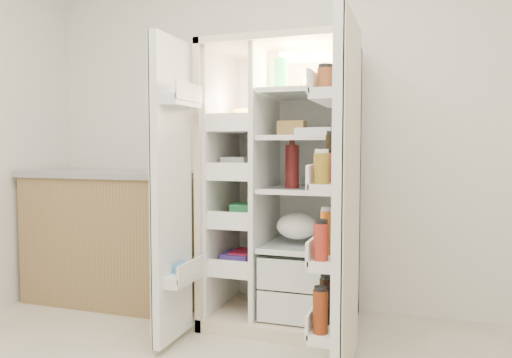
% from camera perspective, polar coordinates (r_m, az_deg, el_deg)
% --- Properties ---
extents(wall_back, '(4.00, 0.02, 2.70)m').
position_cam_1_polar(wall_back, '(3.51, 5.20, 7.08)').
color(wall_back, silver).
rests_on(wall_back, floor).
extents(refrigerator, '(0.92, 0.70, 1.80)m').
position_cam_1_polar(refrigerator, '(3.19, 3.62, -3.50)').
color(refrigerator, beige).
rests_on(refrigerator, floor).
extents(freezer_door, '(0.15, 0.40, 1.72)m').
position_cam_1_polar(freezer_door, '(2.80, -9.82, -1.45)').
color(freezer_door, white).
rests_on(freezer_door, floor).
extents(fridge_door, '(0.17, 0.58, 1.72)m').
position_cam_1_polar(fridge_door, '(2.41, 10.13, -2.68)').
color(fridge_door, white).
rests_on(fridge_door, floor).
extents(kitchen_counter, '(1.34, 0.71, 0.97)m').
position_cam_1_polar(kitchen_counter, '(3.81, -15.54, -6.33)').
color(kitchen_counter, olive).
rests_on(kitchen_counter, floor).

